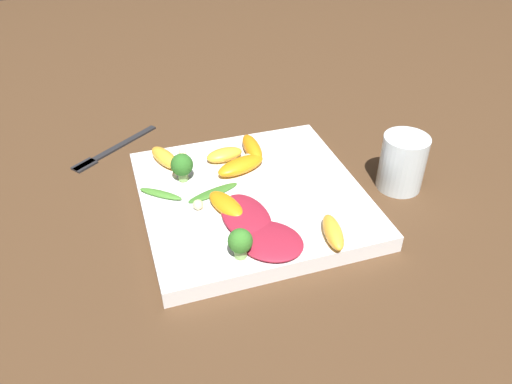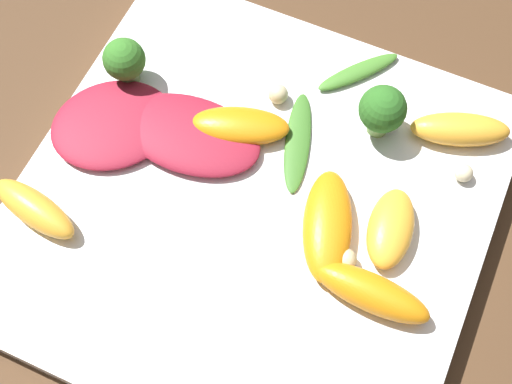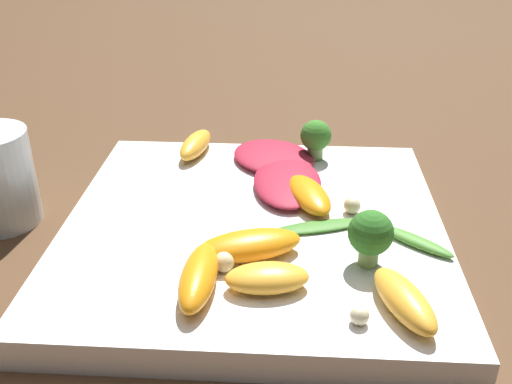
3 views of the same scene
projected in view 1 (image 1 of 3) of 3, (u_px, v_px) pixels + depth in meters
The scene contains 19 objects.
ground_plane at pixel (252, 204), 0.71m from camera, with size 2.40×2.40×0.00m, color #4C331E.
plate at pixel (252, 198), 0.70m from camera, with size 0.30×0.30×0.02m.
drinking_glass at pixel (402, 163), 0.72m from camera, with size 0.07×0.07×0.08m.
fork at pixel (107, 152), 0.82m from camera, with size 0.11×0.15×0.01m.
radicchio_leaf_0 at pixel (270, 241), 0.61m from camera, with size 0.11×0.11×0.01m.
radicchio_leaf_1 at pixel (246, 217), 0.64m from camera, with size 0.10×0.07×0.01m.
orange_segment_0 at pixel (165, 158), 0.75m from camera, with size 0.07×0.05×0.02m.
orange_segment_1 at pixel (239, 166), 0.73m from camera, with size 0.05×0.08×0.02m.
orange_segment_2 at pixel (226, 205), 0.66m from camera, with size 0.07×0.05×0.02m.
orange_segment_3 at pixel (333, 232), 0.61m from camera, with size 0.07×0.03×0.02m.
orange_segment_4 at pixel (224, 155), 0.76m from camera, with size 0.04×0.06×0.02m.
orange_segment_5 at pixel (252, 148), 0.77m from camera, with size 0.08×0.03×0.02m.
broccoli_floret_0 at pixel (182, 166), 0.70m from camera, with size 0.03×0.03×0.04m.
broccoli_floret_1 at pixel (240, 242), 0.58m from camera, with size 0.03×0.03×0.04m.
arugula_sprig_0 at pixel (161, 194), 0.69m from camera, with size 0.05×0.06×0.01m.
arugula_sprig_1 at pixel (213, 193), 0.69m from camera, with size 0.04×0.08×0.00m.
macadamia_nut_0 at pixel (198, 205), 0.66m from camera, with size 0.01×0.01×0.01m.
macadamia_nut_1 at pixel (182, 152), 0.77m from camera, with size 0.01×0.01×0.01m.
macadamia_nut_2 at pixel (248, 158), 0.75m from camera, with size 0.01×0.01×0.01m.
Camera 1 is at (-0.53, 0.17, 0.44)m, focal length 35.00 mm.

